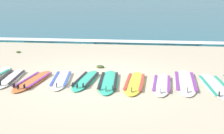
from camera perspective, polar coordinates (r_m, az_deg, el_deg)
name	(u,v)px	position (r m, az deg, el deg)	size (l,w,h in m)	color
ground_plane	(98,79)	(8.71, -2.77, -2.24)	(80.00, 80.00, 0.00)	#C1B599
sea	(137,7)	(43.87, 4.84, 11.40)	(80.00, 60.00, 0.10)	#23667A
wave_foam_strip	(117,42)	(14.41, 1.01, 4.79)	(80.00, 0.71, 0.11)	white
surfboard_1	(11,78)	(9.12, -18.75, -2.00)	(0.70, 2.03, 0.18)	white
surfboard_2	(33,81)	(8.68, -14.82, -2.52)	(0.74, 2.16, 0.18)	orange
surfboard_3	(61,79)	(8.63, -9.68, -2.34)	(0.76, 2.05, 0.18)	white
surfboard_4	(86,80)	(8.48, -5.03, -2.49)	(0.67, 2.07, 0.18)	#2DB793
surfboard_5	(108,81)	(8.33, -0.69, -2.76)	(0.70, 2.29, 0.18)	#2DB793
surfboard_6	(135,83)	(8.25, 4.34, -2.98)	(0.65, 2.22, 0.18)	yellow
surfboard_7	(162,84)	(8.21, 9.45, -3.22)	(0.67, 2.10, 0.18)	silver
surfboard_8	(185,82)	(8.55, 13.78, -2.73)	(0.79, 2.53, 0.18)	white
surfboard_9	(215,86)	(8.40, 19.13, -3.45)	(0.75, 2.43, 0.18)	white
seaweed_clump_near_shoreline	(100,67)	(9.88, -2.26, 0.08)	(0.25, 0.20, 0.09)	#384723
seaweed_clump_mid_sand	(18,52)	(12.80, -17.41, 2.75)	(0.20, 0.16, 0.07)	#384723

